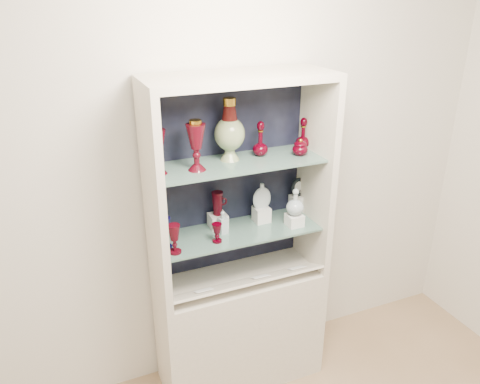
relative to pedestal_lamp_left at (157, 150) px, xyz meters
name	(u,v)px	position (x,y,z in m)	size (l,w,h in m)	color
wall_back	(225,163)	(0.44, 0.21, -0.19)	(3.50, 0.02, 2.80)	silver
cabinet_base	(240,327)	(0.44, -0.01, -1.22)	(1.00, 0.40, 0.75)	beige
cabinet_back_panel	(227,176)	(0.44, 0.18, -0.27)	(0.98, 0.02, 1.15)	black
cabinet_side_left	(154,202)	(-0.04, -0.01, -0.27)	(0.04, 0.40, 1.15)	beige
cabinet_side_right	(315,175)	(0.92, -0.01, -0.27)	(0.04, 0.40, 1.15)	beige
cabinet_top_cap	(240,78)	(0.44, -0.01, 0.33)	(1.00, 0.40, 0.04)	beige
shelf_lower	(239,231)	(0.44, 0.01, -0.55)	(0.92, 0.34, 0.01)	slate
shelf_upper	(239,163)	(0.44, 0.01, -0.13)	(0.92, 0.34, 0.01)	slate
label_ledge	(247,282)	(0.44, -0.12, -0.81)	(0.92, 0.18, 0.01)	beige
label_card_0	(297,268)	(0.76, -0.12, -0.80)	(0.10, 0.07, 0.00)	white
label_card_1	(204,290)	(0.17, -0.12, -0.80)	(0.10, 0.07, 0.00)	white
label_card_2	(261,276)	(0.52, -0.12, -0.80)	(0.10, 0.07, 0.00)	white
pedestal_lamp_left	(157,150)	(0.00, 0.00, 0.00)	(0.09, 0.09, 0.25)	#4C0612
pedestal_lamp_right	(196,145)	(0.19, -0.03, 0.01)	(0.10, 0.10, 0.26)	#4C0612
enamel_urn	(230,130)	(0.41, 0.06, 0.05)	(0.16, 0.16, 0.34)	#0D4615
ruby_decanter_a	(260,137)	(0.59, 0.05, -0.01)	(0.09, 0.09, 0.22)	#44000D
ruby_decanter_b	(303,132)	(0.88, 0.08, -0.03)	(0.08, 0.08, 0.19)	#44000D
lidded_bowl	(300,147)	(0.80, -0.03, -0.07)	(0.09, 0.09, 0.10)	#44000D
cobalt_goblet	(164,233)	(0.00, -0.02, -0.45)	(0.08, 0.08, 0.18)	#0E0A42
ruby_goblet_tall	(174,239)	(0.04, -0.09, -0.46)	(0.07, 0.07, 0.16)	#4C0612
ruby_goblet_small	(217,233)	(0.28, -0.07, -0.49)	(0.06, 0.06, 0.11)	#44000D
riser_ruby_pitcher	(218,220)	(0.35, 0.10, -0.50)	(0.10, 0.10, 0.08)	silver
ruby_pitcher	(217,203)	(0.35, 0.10, -0.39)	(0.10, 0.07, 0.14)	#4C0612
clear_square_bottle	(223,222)	(0.35, 0.02, -0.48)	(0.05, 0.05, 0.14)	#99ABB2
riser_flat_flask	(261,214)	(0.61, 0.06, -0.50)	(0.09, 0.09, 0.09)	silver
flat_flask	(262,195)	(0.61, 0.06, -0.37)	(0.11, 0.04, 0.16)	silver
riser_clear_round_decanter	(294,220)	(0.77, -0.06, -0.51)	(0.09, 0.09, 0.07)	silver
clear_round_decanter	(295,203)	(0.77, -0.06, -0.40)	(0.10, 0.10, 0.16)	#99ABB2
riser_cameo_medallion	(297,203)	(0.88, 0.11, -0.49)	(0.08, 0.08, 0.10)	silver
cameo_medallion	(298,187)	(0.88, 0.11, -0.38)	(0.10, 0.04, 0.12)	black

